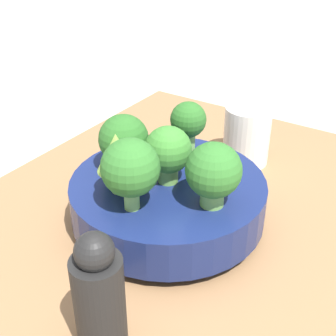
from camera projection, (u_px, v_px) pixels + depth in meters
name	position (u px, v px, depth m)	size (l,w,h in m)	color
ground_plane	(184.00, 252.00, 0.67)	(6.00, 6.00, 0.00)	#ADA89E
table	(185.00, 239.00, 0.66)	(0.80, 0.63, 0.05)	olive
bowl	(168.00, 199.00, 0.63)	(0.26, 0.26, 0.07)	navy
broccoli_floret_back	(124.00, 140.00, 0.62)	(0.07, 0.07, 0.08)	#609347
broccoli_floret_front	(213.00, 172.00, 0.55)	(0.07, 0.07, 0.08)	#6BA34C
broccoli_floret_left	(130.00, 169.00, 0.54)	(0.07, 0.07, 0.09)	#7AB256
romanesco_piece_far	(117.00, 155.00, 0.57)	(0.05, 0.05, 0.08)	#7AB256
broccoli_floret_center	(168.00, 151.00, 0.60)	(0.06, 0.06, 0.08)	#6BA34C
broccoli_floret_right	(188.00, 122.00, 0.66)	(0.05, 0.05, 0.08)	#6BA34C
cup	(247.00, 135.00, 0.78)	(0.08, 0.08, 0.10)	silver
pepper_mill	(99.00, 297.00, 0.44)	(0.05, 0.05, 0.14)	black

